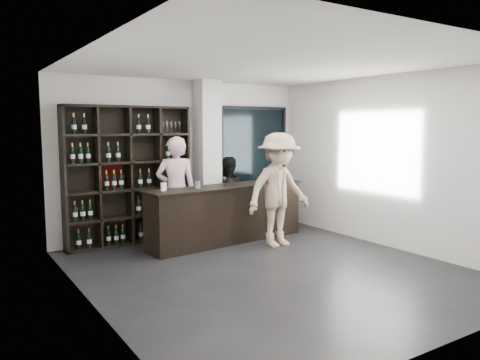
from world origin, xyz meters
TOP-DOWN VIEW (x-y plane):
  - floor at (0.00, 0.00)m, footprint 5.00×5.50m
  - wine_shelf at (-1.15, 2.57)m, footprint 2.20×0.35m
  - structural_column at (0.35, 2.47)m, footprint 0.40×0.40m
  - glass_panel at (1.55, 2.69)m, footprint 1.60×0.08m
  - tasting_counter at (0.35, 1.75)m, footprint 3.09×0.64m
  - taster_pink at (-0.49, 2.07)m, footprint 0.81×0.68m
  - taster_black at (0.74, 2.40)m, footprint 0.77×0.63m
  - customer at (0.95, 1.05)m, footprint 1.28×0.76m
  - wine_glass at (0.27, 1.72)m, footprint 0.10×0.10m
  - spit_cup at (-0.27, 1.69)m, footprint 0.09×0.09m
  - napkin_stack at (1.30, 1.74)m, footprint 0.13×0.13m
  - card_stand at (-0.88, 1.70)m, footprint 0.10×0.07m

SIDE VIEW (x-z plane):
  - floor at x=0.00m, z-range -0.01..0.00m
  - tasting_counter at x=0.35m, z-range 0.00..1.02m
  - taster_black at x=0.74m, z-range 0.00..1.47m
  - taster_pink at x=-0.49m, z-range 0.00..1.88m
  - customer at x=0.95m, z-range 0.00..1.94m
  - napkin_stack at x=1.30m, z-range 1.01..1.03m
  - spit_cup at x=-0.27m, z-range 1.01..1.13m
  - card_stand at x=-0.88m, z-range 1.01..1.15m
  - wine_glass at x=0.27m, z-range 1.01..1.20m
  - wine_shelf at x=-1.15m, z-range 0.00..2.40m
  - glass_panel at x=1.55m, z-range 0.35..2.45m
  - structural_column at x=0.35m, z-range 0.00..2.90m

